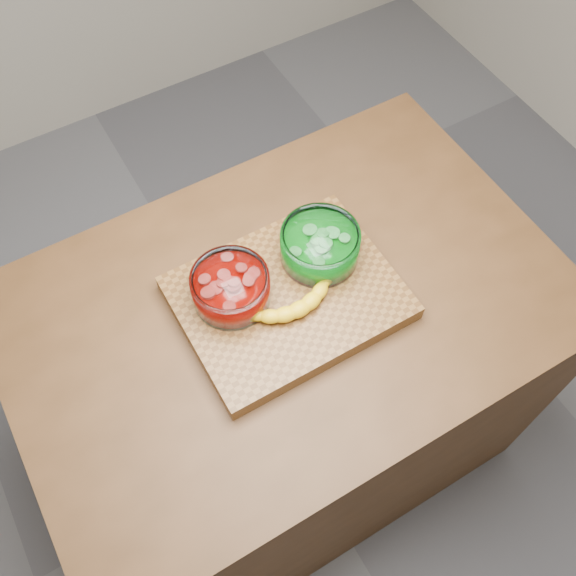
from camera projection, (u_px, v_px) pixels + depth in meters
ground at (288, 437)px, 2.14m from camera, size 3.50×3.50×0.00m
counter at (288, 384)px, 1.76m from camera, size 1.20×0.80×0.90m
cutting_board at (288, 298)px, 1.36m from camera, size 0.45×0.35×0.04m
bowl_red at (231, 288)px, 1.30m from camera, size 0.16×0.16×0.08m
bowl_green at (320, 246)px, 1.35m from camera, size 0.17×0.17×0.08m
banana at (292, 299)px, 1.31m from camera, size 0.26×0.12×0.04m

